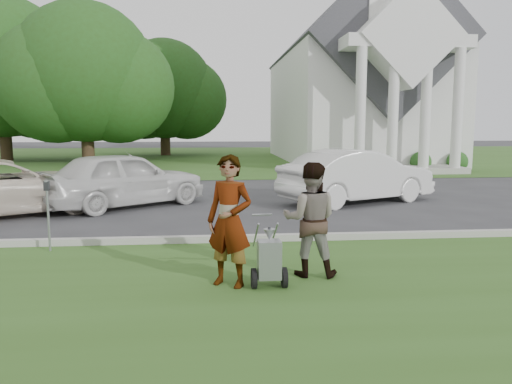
{
  "coord_description": "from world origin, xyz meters",
  "views": [
    {
      "loc": [
        -0.48,
        -9.54,
        2.44
      ],
      "look_at": [
        0.39,
        0.0,
        1.12
      ],
      "focal_mm": 35.0,
      "sensor_mm": 36.0,
      "label": 1
    }
  ],
  "objects": [
    {
      "name": "ground",
      "position": [
        0.0,
        0.0,
        0.0
      ],
      "size": [
        120.0,
        120.0,
        0.0
      ],
      "primitive_type": "plane",
      "color": "#333335",
      "rests_on": "ground"
    },
    {
      "name": "grass_strip",
      "position": [
        0.0,
        -3.0,
        0.01
      ],
      "size": [
        80.0,
        7.0,
        0.01
      ],
      "primitive_type": "cube",
      "color": "#33551D",
      "rests_on": "ground"
    },
    {
      "name": "church_lawn",
      "position": [
        0.0,
        27.0,
        0.01
      ],
      "size": [
        80.0,
        30.0,
        0.01
      ],
      "primitive_type": "cube",
      "color": "#33551D",
      "rests_on": "ground"
    },
    {
      "name": "curb",
      "position": [
        0.0,
        0.55,
        0.07
      ],
      "size": [
        80.0,
        0.18,
        0.15
      ],
      "primitive_type": "cube",
      "color": "#9E9E93",
      "rests_on": "ground"
    },
    {
      "name": "church",
      "position": [
        9.0,
        23.11,
        5.94
      ],
      "size": [
        9.19,
        19.0,
        24.1
      ],
      "color": "white",
      "rests_on": "ground"
    },
    {
      "name": "tree_left",
      "position": [
        -8.01,
        21.99,
        5.11
      ],
      "size": [
        10.63,
        8.4,
        9.71
      ],
      "color": "#332316",
      "rests_on": "ground"
    },
    {
      "name": "tree_far",
      "position": [
        -14.01,
        24.99,
        5.69
      ],
      "size": [
        11.64,
        9.2,
        10.73
      ],
      "color": "#332316",
      "rests_on": "ground"
    },
    {
      "name": "tree_back",
      "position": [
        -4.01,
        29.99,
        4.73
      ],
      "size": [
        9.61,
        7.6,
        8.89
      ],
      "color": "#332316",
      "rests_on": "ground"
    },
    {
      "name": "striping_cart",
      "position": [
        0.37,
        -2.39,
        0.42
      ],
      "size": [
        0.53,
        1.05,
        0.97
      ],
      "rotation": [
        0.0,
        0.0,
        0.02
      ],
      "color": "black",
      "rests_on": "ground"
    },
    {
      "name": "person_left",
      "position": [
        -0.21,
        -2.25,
        0.99
      ],
      "size": [
        0.86,
        0.77,
        1.97
      ],
      "primitive_type": "imported",
      "rotation": [
        0.0,
        0.0,
        -0.52
      ],
      "color": "#999999",
      "rests_on": "ground"
    },
    {
      "name": "person_right",
      "position": [
        1.09,
        -1.85,
        0.91
      ],
      "size": [
        1.01,
        0.85,
        1.83
      ],
      "primitive_type": "imported",
      "rotation": [
        0.0,
        0.0,
        2.94
      ],
      "color": "#999999",
      "rests_on": "ground"
    },
    {
      "name": "parking_meter_near",
      "position": [
        -3.57,
        0.11,
        0.87
      ],
      "size": [
        0.1,
        0.09,
        1.38
      ],
      "color": "#919498",
      "rests_on": "ground"
    },
    {
      "name": "car_a",
      "position": [
        -6.03,
        4.28,
        0.76
      ],
      "size": [
        5.96,
        4.91,
        1.51
      ],
      "primitive_type": "imported",
      "rotation": [
        0.0,
        0.0,
        2.1
      ],
      "color": "beige",
      "rests_on": "ground"
    },
    {
      "name": "car_b",
      "position": [
        -3.03,
        5.3,
        0.83
      ],
      "size": [
        5.04,
        4.52,
        1.66
      ],
      "primitive_type": "imported",
      "rotation": [
        0.0,
        0.0,
        2.23
      ],
      "color": "silver",
      "rests_on": "ground"
    },
    {
      "name": "car_d",
      "position": [
        4.05,
        5.51,
        0.83
      ],
      "size": [
        5.29,
        3.68,
        1.65
      ],
      "primitive_type": "imported",
      "rotation": [
        0.0,
        0.0,
        2.0
      ],
      "color": "silver",
      "rests_on": "ground"
    }
  ]
}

